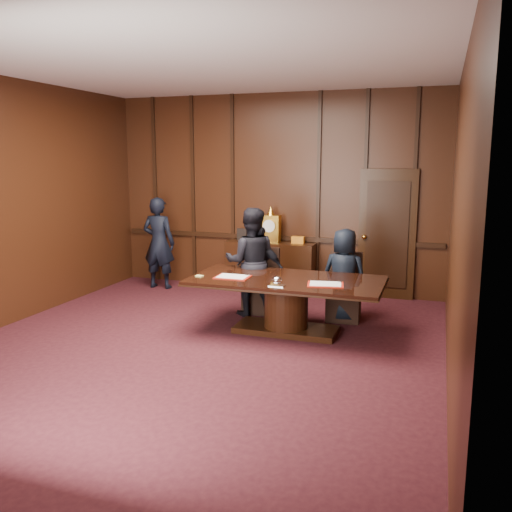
{
  "coord_description": "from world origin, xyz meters",
  "views": [
    {
      "loc": [
        2.83,
        -5.84,
        2.38
      ],
      "look_at": [
        0.47,
        1.09,
        1.05
      ],
      "focal_mm": 38.0,
      "sensor_mm": 36.0,
      "label": 1
    }
  ],
  "objects_px": {
    "conference_table": "(286,296)",
    "witness_right": "(251,262)",
    "signatory_left": "(260,270)",
    "signatory_right": "(344,275)",
    "witness_left": "(159,243)",
    "sideboard": "(270,265)"
  },
  "relations": [
    {
      "from": "witness_left",
      "to": "sideboard",
      "type": "bearing_deg",
      "value": -170.9
    },
    {
      "from": "signatory_left",
      "to": "conference_table",
      "type": "bearing_deg",
      "value": 131.94
    },
    {
      "from": "signatory_left",
      "to": "witness_right",
      "type": "bearing_deg",
      "value": 57.79
    },
    {
      "from": "sideboard",
      "to": "witness_left",
      "type": "height_order",
      "value": "witness_left"
    },
    {
      "from": "signatory_right",
      "to": "sideboard",
      "type": "bearing_deg",
      "value": -33.85
    },
    {
      "from": "signatory_left",
      "to": "witness_left",
      "type": "height_order",
      "value": "witness_left"
    },
    {
      "from": "conference_table",
      "to": "witness_right",
      "type": "relative_size",
      "value": 1.59
    },
    {
      "from": "conference_table",
      "to": "witness_left",
      "type": "xyz_separation_m",
      "value": [
        -2.93,
        1.77,
        0.33
      ]
    },
    {
      "from": "conference_table",
      "to": "witness_left",
      "type": "bearing_deg",
      "value": 148.83
    },
    {
      "from": "signatory_left",
      "to": "signatory_right",
      "type": "height_order",
      "value": "signatory_right"
    },
    {
      "from": "conference_table",
      "to": "signatory_right",
      "type": "relative_size",
      "value": 1.9
    },
    {
      "from": "signatory_left",
      "to": "signatory_right",
      "type": "relative_size",
      "value": 0.99
    },
    {
      "from": "signatory_left",
      "to": "witness_left",
      "type": "relative_size",
      "value": 0.81
    },
    {
      "from": "signatory_left",
      "to": "signatory_right",
      "type": "distance_m",
      "value": 1.3
    },
    {
      "from": "sideboard",
      "to": "signatory_right",
      "type": "relative_size",
      "value": 1.16
    },
    {
      "from": "signatory_right",
      "to": "witness_left",
      "type": "height_order",
      "value": "witness_left"
    },
    {
      "from": "sideboard",
      "to": "witness_right",
      "type": "bearing_deg",
      "value": -84.1
    },
    {
      "from": "signatory_left",
      "to": "signatory_right",
      "type": "xyz_separation_m",
      "value": [
        1.3,
        0.0,
        0.01
      ]
    },
    {
      "from": "conference_table",
      "to": "witness_right",
      "type": "height_order",
      "value": "witness_right"
    },
    {
      "from": "witness_left",
      "to": "conference_table",
      "type": "bearing_deg",
      "value": 147.06
    },
    {
      "from": "sideboard",
      "to": "signatory_left",
      "type": "height_order",
      "value": "sideboard"
    },
    {
      "from": "conference_table",
      "to": "signatory_left",
      "type": "distance_m",
      "value": 1.04
    }
  ]
}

